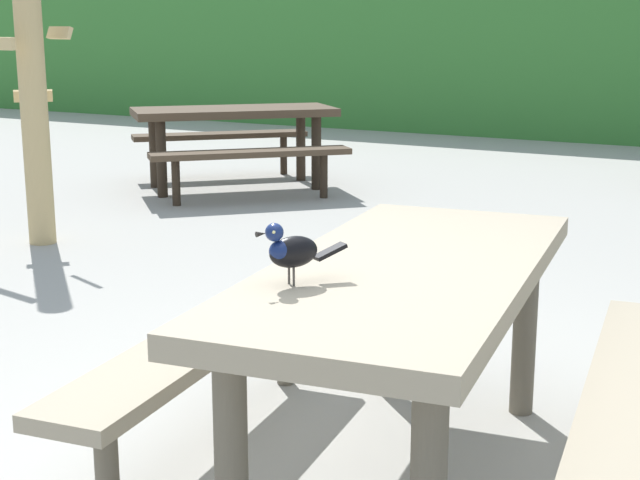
# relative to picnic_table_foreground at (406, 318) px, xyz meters

# --- Properties ---
(picnic_table_foreground) EXTENTS (1.91, 1.93, 0.74)m
(picnic_table_foreground) POSITION_rel_picnic_table_foreground_xyz_m (0.00, 0.00, 0.00)
(picnic_table_foreground) COLOR gray
(picnic_table_foreground) RESTS_ON ground
(bird_grackle) EXTENTS (0.17, 0.26, 0.18)m
(bird_grackle) POSITION_rel_picnic_table_foreground_xyz_m (-0.17, -0.41, 0.29)
(bird_grackle) COLOR black
(bird_grackle) RESTS_ON picnic_table_foreground
(picnic_table_mid_right) EXTENTS (2.40, 2.40, 0.74)m
(picnic_table_mid_right) POSITION_rel_picnic_table_foreground_xyz_m (-3.74, 4.41, 0.00)
(picnic_table_mid_right) COLOR #473828
(picnic_table_mid_right) RESTS_ON ground
(stalk_post_left_side) EXTENTS (0.48, 0.57, 1.90)m
(stalk_post_left_side) POSITION_rel_picnic_table_foreground_xyz_m (-3.61, 1.91, 0.41)
(stalk_post_left_side) COLOR tan
(stalk_post_left_side) RESTS_ON ground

